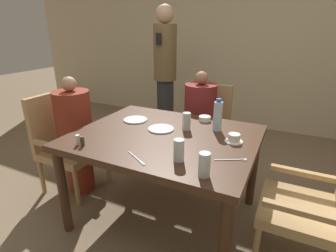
% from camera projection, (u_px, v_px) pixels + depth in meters
% --- Properties ---
extents(ground_plane, '(16.00, 16.00, 0.00)m').
position_uv_depth(ground_plane, '(165.00, 215.00, 2.24)').
color(ground_plane, '#7A664C').
extents(wall_back, '(8.00, 0.06, 2.80)m').
position_uv_depth(wall_back, '(242.00, 34.00, 3.87)').
color(wall_back, beige).
rests_on(wall_back, ground_plane).
extents(dining_table, '(1.34, 1.09, 0.75)m').
position_uv_depth(dining_table, '(165.00, 145.00, 2.00)').
color(dining_table, '#422819').
rests_on(dining_table, ground_plane).
extents(chair_left_side, '(0.51, 0.50, 0.93)m').
position_uv_depth(chair_left_side, '(65.00, 140.00, 2.50)').
color(chair_left_side, tan).
rests_on(chair_left_side, ground_plane).
extents(diner_in_left_chair, '(0.32, 0.32, 1.11)m').
position_uv_depth(diner_in_left_chair, '(76.00, 135.00, 2.41)').
color(diner_in_left_chair, maroon).
rests_on(diner_in_left_chair, ground_plane).
extents(chair_far_side, '(0.50, 0.51, 0.93)m').
position_uv_depth(chair_far_side, '(204.00, 126.00, 2.85)').
color(chair_far_side, tan).
rests_on(chair_far_side, ground_plane).
extents(diner_in_far_chair, '(0.32, 0.32, 1.11)m').
position_uv_depth(diner_in_far_chair, '(199.00, 124.00, 2.70)').
color(diner_in_far_chair, maroon).
rests_on(diner_in_far_chair, ground_plane).
extents(chair_right_side, '(0.51, 0.50, 0.93)m').
position_uv_depth(chair_right_side, '(318.00, 202.00, 1.63)').
color(chair_right_side, tan).
rests_on(chair_right_side, ground_plane).
extents(standing_host, '(0.30, 0.34, 1.77)m').
position_uv_depth(standing_host, '(165.00, 71.00, 3.51)').
color(standing_host, '#2D2D33').
rests_on(standing_host, ground_plane).
extents(plate_main_left, '(0.20, 0.20, 0.01)m').
position_uv_depth(plate_main_left, '(135.00, 120.00, 2.27)').
color(plate_main_left, white).
rests_on(plate_main_left, dining_table).
extents(plate_main_right, '(0.20, 0.20, 0.01)m').
position_uv_depth(plate_main_right, '(161.00, 129.00, 2.07)').
color(plate_main_right, white).
rests_on(plate_main_right, dining_table).
extents(teacup_with_saucer, '(0.13, 0.13, 0.06)m').
position_uv_depth(teacup_with_saucer, '(234.00, 139.00, 1.84)').
color(teacup_with_saucer, white).
rests_on(teacup_with_saucer, dining_table).
extents(bowl_small, '(0.10, 0.10, 0.04)m').
position_uv_depth(bowl_small, '(205.00, 119.00, 2.25)').
color(bowl_small, white).
rests_on(bowl_small, dining_table).
extents(water_bottle, '(0.07, 0.07, 0.25)m').
position_uv_depth(water_bottle, '(218.00, 116.00, 2.01)').
color(water_bottle, silver).
rests_on(water_bottle, dining_table).
extents(glass_tall_near, '(0.06, 0.06, 0.14)m').
position_uv_depth(glass_tall_near, '(179.00, 150.00, 1.56)').
color(glass_tall_near, silver).
rests_on(glass_tall_near, dining_table).
extents(glass_tall_mid, '(0.06, 0.06, 0.14)m').
position_uv_depth(glass_tall_mid, '(187.00, 121.00, 2.04)').
color(glass_tall_mid, silver).
rests_on(glass_tall_mid, dining_table).
extents(glass_tall_far, '(0.06, 0.06, 0.14)m').
position_uv_depth(glass_tall_far, '(204.00, 165.00, 1.40)').
color(glass_tall_far, silver).
rests_on(glass_tall_far, dining_table).
extents(salt_shaker, '(0.03, 0.03, 0.07)m').
position_uv_depth(salt_shaker, '(78.00, 140.00, 1.79)').
color(salt_shaker, white).
rests_on(salt_shaker, dining_table).
extents(pepper_shaker, '(0.03, 0.03, 0.07)m').
position_uv_depth(pepper_shaker, '(82.00, 141.00, 1.78)').
color(pepper_shaker, '#4C3D2D').
rests_on(pepper_shaker, dining_table).
extents(fork_beside_plate, '(0.18, 0.11, 0.00)m').
position_uv_depth(fork_beside_plate, '(234.00, 160.00, 1.59)').
color(fork_beside_plate, silver).
rests_on(fork_beside_plate, dining_table).
extents(knife_beside_plate, '(0.19, 0.12, 0.00)m').
position_uv_depth(knife_beside_plate, '(137.00, 159.00, 1.60)').
color(knife_beside_plate, silver).
rests_on(knife_beside_plate, dining_table).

